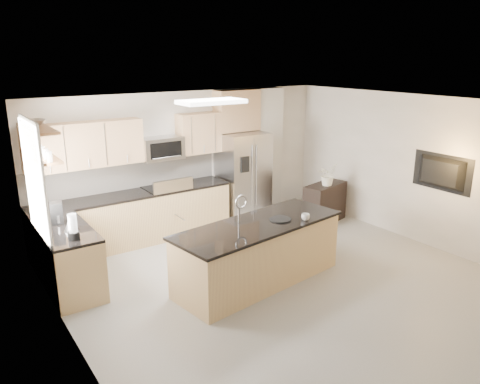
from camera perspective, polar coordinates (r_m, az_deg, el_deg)
floor at (r=6.94m, az=6.73°, el=-11.59°), size 6.50×6.50×0.00m
ceiling at (r=6.17m, az=7.55°, el=10.26°), size 6.00×6.50×0.02m
wall_back at (r=9.04m, az=-6.55°, el=3.88°), size 6.00×0.02×2.60m
wall_left at (r=5.10m, az=-19.45°, el=-7.04°), size 0.02×6.50×2.60m
wall_right at (r=8.66m, az=22.28°, el=2.18°), size 0.02×6.50×2.60m
back_counter at (r=8.50m, az=-12.67°, el=-3.04°), size 3.55×0.66×1.44m
left_counter at (r=7.15m, az=-20.26°, el=-7.60°), size 0.66×1.50×0.92m
range at (r=8.72m, az=-8.84°, el=-2.32°), size 0.76×0.64×1.14m
upper_cabinets at (r=8.28m, az=-14.16°, el=6.04°), size 3.50×0.33×0.75m
microwave at (r=8.54m, az=-9.55°, el=5.28°), size 0.76×0.40×0.40m
refrigerator at (r=9.36m, az=0.36°, el=1.84°), size 0.92×0.78×1.78m
partition_column at (r=9.88m, az=3.26°, el=5.03°), size 0.60×0.30×2.60m
window at (r=6.72m, az=-23.74°, el=1.26°), size 0.04×1.15×1.65m
shelf_lower at (r=6.77m, az=-23.14°, el=4.06°), size 0.30×1.20×0.04m
shelf_upper at (r=6.71m, az=-23.50°, el=7.14°), size 0.30×1.20×0.04m
ceiling_fixture at (r=7.23m, az=-3.50°, el=10.94°), size 1.00×0.50×0.06m
island at (r=6.91m, az=2.26°, el=-7.39°), size 2.74×1.30×1.34m
credenza at (r=9.51m, az=10.28°, el=-1.32°), size 1.05×0.63×0.78m
cup at (r=6.92m, az=7.99°, el=-3.04°), size 0.15×0.15×0.10m
platter at (r=6.90m, az=4.96°, el=-3.33°), size 0.33×0.33×0.02m
blender at (r=6.48m, az=-19.68°, el=-4.21°), size 0.15×0.15×0.35m
kettle at (r=6.81m, az=-19.97°, el=-3.67°), size 0.19×0.19×0.23m
coffee_maker at (r=7.18m, az=-21.43°, el=-2.41°), size 0.21×0.24×0.31m
bowl at (r=6.92m, az=-23.92°, el=7.87°), size 0.50×0.50×0.09m
flower_vase at (r=9.24m, az=10.64°, el=2.74°), size 0.73×0.69×0.64m
television at (r=8.47m, az=23.08°, el=2.14°), size 0.14×1.08×0.62m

